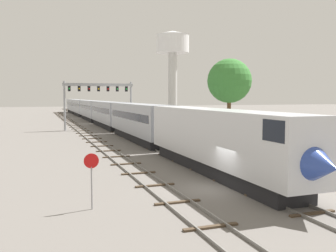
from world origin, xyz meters
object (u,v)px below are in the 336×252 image
object	(u,v)px
passenger_train	(98,111)
stop_sign	(91,173)
signal_gantry	(99,94)
water_tower	(173,50)
trackside_tree_left	(229,81)

from	to	relation	value
passenger_train	stop_sign	bearing A→B (deg)	-99.32
signal_gantry	water_tower	bearing A→B (deg)	53.28
signal_gantry	stop_sign	distance (m)	46.40
passenger_train	water_tower	distance (m)	37.28
passenger_train	water_tower	world-z (taller)	water_tower
stop_sign	trackside_tree_left	bearing A→B (deg)	49.75
water_tower	signal_gantry	bearing A→B (deg)	-126.72
water_tower	stop_sign	bearing A→B (deg)	-113.18
water_tower	stop_sign	distance (m)	91.45
passenger_train	trackside_tree_left	bearing A→B (deg)	-68.45
passenger_train	stop_sign	distance (m)	61.72
passenger_train	trackside_tree_left	size ratio (longest dim) A/B	11.84
passenger_train	water_tower	bearing A→B (deg)	40.48
signal_gantry	water_tower	distance (m)	47.97
stop_sign	trackside_tree_left	size ratio (longest dim) A/B	0.26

